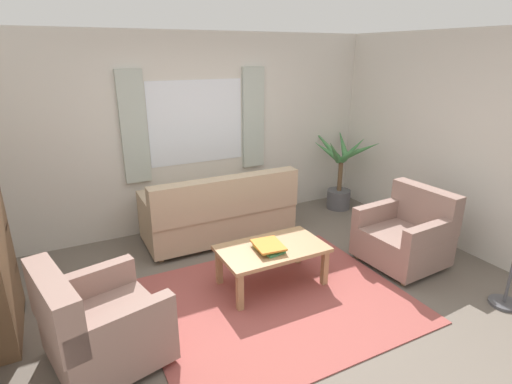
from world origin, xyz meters
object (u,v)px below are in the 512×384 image
at_px(couch, 220,213).
at_px(book_stack_on_table, 269,247).
at_px(armchair_right, 406,234).
at_px(armchair_left, 98,325).
at_px(potted_plant, 340,174).
at_px(coffee_table, 272,252).

relative_size(couch, book_stack_on_table, 5.20).
height_order(couch, armchair_right, couch).
height_order(couch, book_stack_on_table, couch).
bearing_deg(book_stack_on_table, armchair_left, -168.67).
distance_m(book_stack_on_table, potted_plant, 2.57).
distance_m(armchair_left, armchair_right, 3.36).
bearing_deg(potted_plant, book_stack_on_table, -144.21).
distance_m(couch, armchair_right, 2.28).
relative_size(armchair_right, potted_plant, 0.73).
bearing_deg(armchair_right, armchair_left, -92.02).
relative_size(armchair_left, armchair_right, 1.13).
bearing_deg(armchair_right, couch, -136.22).
relative_size(armchair_left, potted_plant, 0.83).
xyz_separation_m(armchair_left, armchair_right, (3.36, 0.09, 0.00)).
relative_size(armchair_left, coffee_table, 0.91).
bearing_deg(coffee_table, couch, 93.06).
distance_m(armchair_right, coffee_table, 1.63).
xyz_separation_m(armchair_left, potted_plant, (3.78, 1.84, 0.20)).
xyz_separation_m(armchair_right, book_stack_on_table, (-1.67, 0.24, 0.12)).
height_order(couch, coffee_table, couch).
xyz_separation_m(couch, armchair_right, (1.68, -1.54, -0.01)).
bearing_deg(armchair_right, book_stack_on_table, -101.94).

